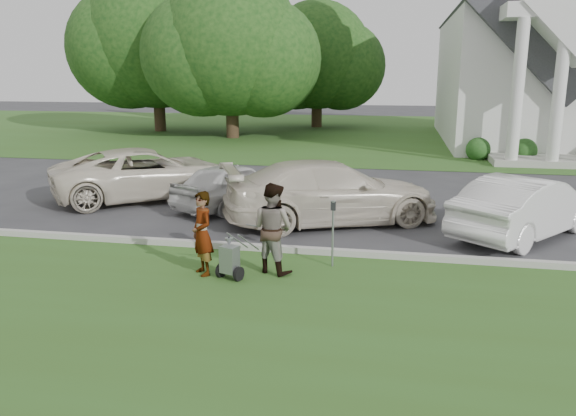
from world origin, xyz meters
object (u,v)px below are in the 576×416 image
(tree_far, at_px, (156,44))
(car_d, at_px, (526,207))
(striping_cart, at_px, (230,260))
(car_a, at_px, (147,173))
(church, at_px, (535,34))
(car_c, at_px, (331,192))
(tree_back, at_px, (317,60))
(parking_meter_near, at_px, (333,226))
(car_b, at_px, (234,185))
(person_left, at_px, (202,234))
(person_right, at_px, (273,229))
(tree_left, at_px, (231,51))

(tree_far, distance_m, car_d, 29.53)
(striping_cart, distance_m, car_a, 7.89)
(church, distance_m, striping_cart, 26.98)
(church, distance_m, car_c, 22.29)
(tree_back, height_order, car_a, tree_back)
(car_c, bearing_deg, parking_meter_near, 163.06)
(parking_meter_near, relative_size, car_b, 0.35)
(car_c, xyz_separation_m, car_d, (4.71, -0.39, -0.08))
(church, height_order, person_left, church)
(person_right, bearing_deg, car_a, -22.83)
(tree_far, height_order, car_c, tree_far)
(parking_meter_near, bearing_deg, person_right, -154.46)
(person_left, xyz_separation_m, car_c, (1.97, 4.39, -0.01))
(striping_cart, distance_m, car_b, 5.96)
(car_a, bearing_deg, car_b, -140.32)
(tree_far, bearing_deg, car_c, -56.74)
(person_right, distance_m, car_a, 7.91)
(tree_left, relative_size, car_b, 2.71)
(tree_back, bearing_deg, car_b, -87.22)
(striping_cart, relative_size, parking_meter_near, 0.75)
(tree_far, relative_size, person_left, 7.08)
(church, bearing_deg, tree_left, -176.21)
(tree_left, bearing_deg, tree_back, 63.43)
(tree_left, bearing_deg, car_c, -66.23)
(tree_back, height_order, car_d, tree_back)
(striping_cart, relative_size, car_c, 0.18)
(tree_back, bearing_deg, car_a, -94.05)
(car_c, distance_m, car_d, 4.73)
(car_b, distance_m, car_c, 3.23)
(tree_back, distance_m, car_a, 25.23)
(tree_back, xyz_separation_m, parking_meter_near, (4.69, -30.17, -3.86))
(church, bearing_deg, person_left, -113.91)
(tree_back, bearing_deg, tree_far, -153.44)
(parking_meter_near, bearing_deg, church, 70.33)
(tree_back, xyz_separation_m, car_d, (8.95, -27.10, -3.99))
(person_left, height_order, car_c, person_left)
(parking_meter_near, distance_m, car_d, 5.26)
(person_left, relative_size, person_right, 0.92)
(striping_cart, relative_size, person_left, 0.63)
(tree_back, bearing_deg, car_d, -71.72)
(tree_left, bearing_deg, car_d, -55.86)
(car_b, relative_size, car_d, 0.87)
(tree_back, bearing_deg, person_right, -83.37)
(car_c, bearing_deg, tree_left, -0.53)
(striping_cart, bearing_deg, car_c, 92.36)
(striping_cart, xyz_separation_m, parking_meter_near, (1.83, 1.07, 0.49))
(person_right, bearing_deg, car_b, -41.03)
(car_b, bearing_deg, person_right, 142.37)
(church, height_order, car_b, church)
(tree_left, bearing_deg, parking_meter_near, -68.60)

